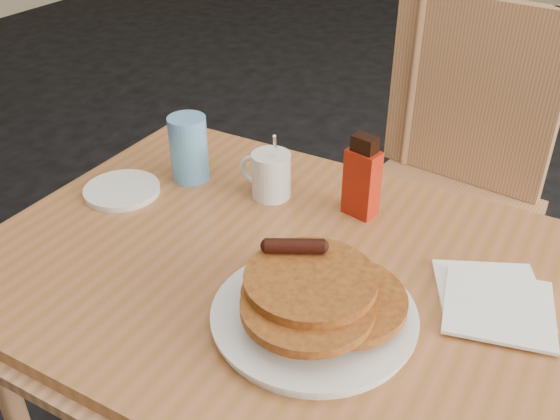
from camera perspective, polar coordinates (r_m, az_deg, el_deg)
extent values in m
cube|color=#9F5D38|center=(1.04, 2.47, -6.54)|extent=(1.12, 0.76, 0.04)
cube|color=tan|center=(1.05, 2.45, -7.18)|extent=(1.16, 0.80, 0.02)
cube|color=tan|center=(1.68, 13.74, -0.62)|extent=(0.50, 0.50, 0.04)
cube|color=tan|center=(1.74, 17.13, 10.10)|extent=(0.46, 0.09, 0.50)
cylinder|color=tan|center=(1.74, 4.91, -8.79)|extent=(0.04, 0.04, 0.47)
cylinder|color=tan|center=(1.95, 19.64, -5.81)|extent=(0.04, 0.04, 0.47)
cylinder|color=silver|center=(0.93, 3.12, -9.70)|extent=(0.29, 0.29, 0.02)
cylinder|color=silver|center=(0.93, 3.13, -9.38)|extent=(0.30, 0.30, 0.01)
cylinder|color=#925A1E|center=(0.94, 2.18, -7.86)|extent=(0.19, 0.19, 0.01)
cylinder|color=#925A1E|center=(0.91, 5.56, -8.13)|extent=(0.19, 0.19, 0.01)
cylinder|color=#925A1E|center=(0.88, 2.54, -8.78)|extent=(0.19, 0.19, 0.01)
cylinder|color=#925A1E|center=(0.90, 2.80, -6.38)|extent=(0.19, 0.19, 0.01)
cylinder|color=black|center=(0.93, 1.34, -3.31)|extent=(0.09, 0.06, 0.02)
cylinder|color=silver|center=(1.20, -0.82, 3.20)|extent=(0.08, 0.08, 0.09)
torus|color=silver|center=(1.22, -2.42, 3.67)|extent=(0.06, 0.01, 0.06)
cylinder|color=black|center=(1.18, -0.83, 4.81)|extent=(0.07, 0.07, 0.01)
cylinder|color=white|center=(1.18, -0.38, 4.41)|extent=(0.03, 0.05, 0.13)
cube|color=maroon|center=(1.14, 7.48, 2.46)|extent=(0.07, 0.05, 0.13)
cube|color=black|center=(1.10, 7.77, 6.01)|extent=(0.05, 0.04, 0.03)
cube|color=white|center=(1.03, 18.66, -7.31)|extent=(0.21, 0.21, 0.01)
cube|color=white|center=(1.00, 19.38, -8.35)|extent=(0.19, 0.19, 0.01)
cylinder|color=#5692C9|center=(1.26, -8.33, 5.60)|extent=(0.10, 0.10, 0.13)
cylinder|color=silver|center=(1.27, -14.25, 1.78)|extent=(0.18, 0.18, 0.01)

